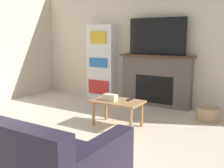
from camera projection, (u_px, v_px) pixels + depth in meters
wall_back at (154, 41)px, 5.55m from camera, size 6.89×0.06×2.70m
fireplace at (156, 80)px, 5.50m from camera, size 1.60×0.28×1.07m
tv at (157, 36)px, 5.33m from camera, size 1.22×0.03×0.75m
coffee_table at (117, 105)px, 4.23m from camera, size 0.81×0.50×0.43m
tissue_box at (110, 97)px, 4.22m from camera, size 0.22×0.12×0.10m
remote_control at (130, 100)px, 4.23m from camera, size 0.04×0.15×0.02m
bookshelf at (101, 62)px, 6.13m from camera, size 0.69×0.29×1.71m
storage_basket at (208, 114)px, 4.56m from camera, size 0.40×0.40×0.24m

